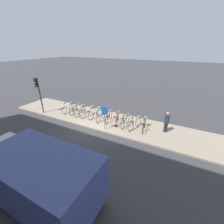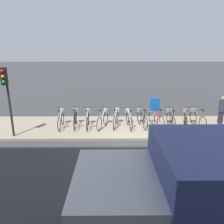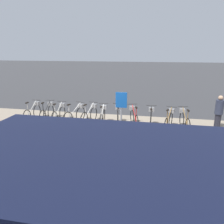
{
  "view_description": "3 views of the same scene",
  "coord_description": "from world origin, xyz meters",
  "px_view_note": "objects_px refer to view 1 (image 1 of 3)",
  "views": [
    {
      "loc": [
        5.91,
        -8.01,
        5.83
      ],
      "look_at": [
        1.08,
        1.36,
        1.12
      ],
      "focal_mm": 24.0,
      "sensor_mm": 36.0,
      "label": 1
    },
    {
      "loc": [
        -0.99,
        -9.28,
        4.13
      ],
      "look_at": [
        -0.91,
        1.17,
        1.05
      ],
      "focal_mm": 35.0,
      "sensor_mm": 36.0,
      "label": 2
    },
    {
      "loc": [
        2.25,
        -7.79,
        3.51
      ],
      "look_at": [
        0.44,
        1.41,
        0.83
      ],
      "focal_mm": 35.0,
      "sensor_mm": 36.0,
      "label": 3
    }
  ],
  "objects_px": {
    "truck": "(34,174)",
    "sign_post": "(104,114)",
    "parked_bicycle_3": "(88,112)",
    "parked_bicycle_5": "(101,115)",
    "parked_bicycle_7": "(117,118)",
    "parked_bicycle_9": "(135,123)",
    "parked_bicycle_4": "(96,113)",
    "parked_bicycle_0": "(69,107)",
    "parked_bicycle_8": "(126,120)",
    "parked_bicycle_1": "(76,108)",
    "pedestrian": "(166,122)",
    "parked_bicycle_2": "(81,110)",
    "traffic_light": "(38,88)",
    "parked_bicycle_6": "(109,116)",
    "parked_bicycle_10": "(144,124)"
  },
  "relations": [
    {
      "from": "parked_bicycle_10",
      "to": "parked_bicycle_6",
      "type": "bearing_deg",
      "value": 179.41
    },
    {
      "from": "parked_bicycle_8",
      "to": "parked_bicycle_9",
      "type": "distance_m",
      "value": 0.78
    },
    {
      "from": "parked_bicycle_0",
      "to": "sign_post",
      "type": "bearing_deg",
      "value": -15.86
    },
    {
      "from": "pedestrian",
      "to": "sign_post",
      "type": "relative_size",
      "value": 0.83
    },
    {
      "from": "parked_bicycle_4",
      "to": "truck",
      "type": "height_order",
      "value": "truck"
    },
    {
      "from": "parked_bicycle_5",
      "to": "parked_bicycle_10",
      "type": "bearing_deg",
      "value": 1.59
    },
    {
      "from": "parked_bicycle_9",
      "to": "parked_bicycle_0",
      "type": "bearing_deg",
      "value": 179.5
    },
    {
      "from": "parked_bicycle_2",
      "to": "parked_bicycle_5",
      "type": "height_order",
      "value": "same"
    },
    {
      "from": "parked_bicycle_5",
      "to": "traffic_light",
      "type": "xyz_separation_m",
      "value": [
        -5.54,
        -1.31,
        1.87
      ]
    },
    {
      "from": "parked_bicycle_5",
      "to": "parked_bicycle_9",
      "type": "distance_m",
      "value": 2.97
    },
    {
      "from": "parked_bicycle_3",
      "to": "truck",
      "type": "height_order",
      "value": "truck"
    },
    {
      "from": "parked_bicycle_7",
      "to": "pedestrian",
      "type": "distance_m",
      "value": 3.68
    },
    {
      "from": "parked_bicycle_10",
      "to": "parked_bicycle_7",
      "type": "bearing_deg",
      "value": 178.73
    },
    {
      "from": "parked_bicycle_7",
      "to": "parked_bicycle_9",
      "type": "xyz_separation_m",
      "value": [
        1.55,
        -0.15,
        0.0
      ]
    },
    {
      "from": "parked_bicycle_3",
      "to": "parked_bicycle_4",
      "type": "relative_size",
      "value": 0.97
    },
    {
      "from": "parked_bicycle_3",
      "to": "traffic_light",
      "type": "bearing_deg",
      "value": -162.03
    },
    {
      "from": "truck",
      "to": "parked_bicycle_9",
      "type": "bearing_deg",
      "value": 77.72
    },
    {
      "from": "parked_bicycle_1",
      "to": "pedestrian",
      "type": "xyz_separation_m",
      "value": [
        7.89,
        0.35,
        0.34
      ]
    },
    {
      "from": "parked_bicycle_1",
      "to": "parked_bicycle_5",
      "type": "relative_size",
      "value": 1.0
    },
    {
      "from": "parked_bicycle_8",
      "to": "parked_bicycle_10",
      "type": "xyz_separation_m",
      "value": [
        1.43,
        0.07,
        0.0
      ]
    },
    {
      "from": "parked_bicycle_4",
      "to": "parked_bicycle_8",
      "type": "relative_size",
      "value": 0.99
    },
    {
      "from": "sign_post",
      "to": "traffic_light",
      "type": "bearing_deg",
      "value": -179.53
    },
    {
      "from": "traffic_light",
      "to": "parked_bicycle_6",
      "type": "bearing_deg",
      "value": 13.02
    },
    {
      "from": "parked_bicycle_6",
      "to": "sign_post",
      "type": "distance_m",
      "value": 1.64
    },
    {
      "from": "pedestrian",
      "to": "parked_bicycle_6",
      "type": "bearing_deg",
      "value": -175.2
    },
    {
      "from": "parked_bicycle_2",
      "to": "parked_bicycle_1",
      "type": "bearing_deg",
      "value": 169.35
    },
    {
      "from": "parked_bicycle_5",
      "to": "parked_bicycle_7",
      "type": "relative_size",
      "value": 1.04
    },
    {
      "from": "parked_bicycle_3",
      "to": "sign_post",
      "type": "bearing_deg",
      "value": -28.65
    },
    {
      "from": "parked_bicycle_0",
      "to": "parked_bicycle_9",
      "type": "xyz_separation_m",
      "value": [
        6.52,
        -0.06,
        0.0
      ]
    },
    {
      "from": "parked_bicycle_8",
      "to": "parked_bicycle_1",
      "type": "bearing_deg",
      "value": 178.73
    },
    {
      "from": "truck",
      "to": "parked_bicycle_6",
      "type": "bearing_deg",
      "value": 95.61
    },
    {
      "from": "parked_bicycle_3",
      "to": "parked_bicycle_0",
      "type": "bearing_deg",
      "value": -179.97
    },
    {
      "from": "parked_bicycle_2",
      "to": "parked_bicycle_3",
      "type": "xyz_separation_m",
      "value": [
        0.81,
        0.03,
        0.0
      ]
    },
    {
      "from": "pedestrian",
      "to": "sign_post",
      "type": "height_order",
      "value": "sign_post"
    },
    {
      "from": "parked_bicycle_0",
      "to": "parked_bicycle_1",
      "type": "relative_size",
      "value": 1.0
    },
    {
      "from": "parked_bicycle_3",
      "to": "pedestrian",
      "type": "relative_size",
      "value": 1.06
    },
    {
      "from": "truck",
      "to": "parked_bicycle_3",
      "type": "bearing_deg",
      "value": 110.75
    },
    {
      "from": "parked_bicycle_4",
      "to": "parked_bicycle_3",
      "type": "bearing_deg",
      "value": -170.43
    },
    {
      "from": "truck",
      "to": "sign_post",
      "type": "height_order",
      "value": "truck"
    },
    {
      "from": "parked_bicycle_10",
      "to": "parked_bicycle_8",
      "type": "bearing_deg",
      "value": -177.32
    },
    {
      "from": "parked_bicycle_7",
      "to": "pedestrian",
      "type": "bearing_deg",
      "value": 5.47
    },
    {
      "from": "parked_bicycle_4",
      "to": "parked_bicycle_8",
      "type": "distance_m",
      "value": 2.85
    },
    {
      "from": "parked_bicycle_7",
      "to": "parked_bicycle_0",
      "type": "bearing_deg",
      "value": -178.88
    },
    {
      "from": "parked_bicycle_5",
      "to": "sign_post",
      "type": "bearing_deg",
      "value": -50.08
    },
    {
      "from": "parked_bicycle_9",
      "to": "parked_bicycle_1",
      "type": "bearing_deg",
      "value": 178.52
    },
    {
      "from": "parked_bicycle_3",
      "to": "parked_bicycle_8",
      "type": "bearing_deg",
      "value": -0.31
    },
    {
      "from": "parked_bicycle_3",
      "to": "sign_post",
      "type": "height_order",
      "value": "sign_post"
    },
    {
      "from": "traffic_light",
      "to": "pedestrian",
      "type": "bearing_deg",
      "value": 9.67
    },
    {
      "from": "parked_bicycle_5",
      "to": "sign_post",
      "type": "relative_size",
      "value": 0.91
    },
    {
      "from": "parked_bicycle_0",
      "to": "parked_bicycle_6",
      "type": "distance_m",
      "value": 4.23
    }
  ]
}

